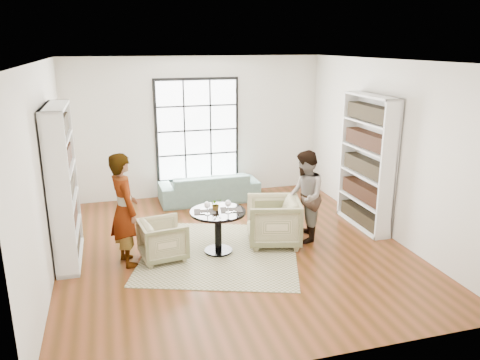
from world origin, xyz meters
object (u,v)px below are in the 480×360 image
object	(u,v)px
flower_centerpiece	(216,204)
wine_glass_right	(228,204)
pedestal_table	(218,222)
armchair_right	(273,221)
person_left	(124,210)
person_right	(305,197)
armchair_left	(163,240)
wine_glass_left	(207,205)
sofa	(209,187)

from	to	relation	value
flower_centerpiece	wine_glass_right	bearing A→B (deg)	-48.22
pedestal_table	armchair_right	size ratio (longest dim) A/B	1.02
person_left	person_right	world-z (taller)	person_left
person_left	wine_glass_right	world-z (taller)	person_left
person_left	armchair_left	bearing A→B (deg)	-105.71
armchair_right	person_right	distance (m)	0.67
wine_glass_left	flower_centerpiece	size ratio (longest dim) A/B	1.08
armchair_left	flower_centerpiece	world-z (taller)	flower_centerpiece
sofa	person_left	world-z (taller)	person_left
wine_glass_right	flower_centerpiece	xyz separation A→B (m)	(-0.15, 0.17, -0.05)
armchair_left	wine_glass_right	distance (m)	1.16
person_left	wine_glass_left	bearing A→B (deg)	-111.60
pedestal_table	wine_glass_left	world-z (taller)	wine_glass_left
person_right	wine_glass_right	bearing A→B (deg)	-64.34
person_right	flower_centerpiece	distance (m)	1.54
wine_glass_left	flower_centerpiece	world-z (taller)	wine_glass_left
wine_glass_right	sofa	bearing A→B (deg)	84.32
pedestal_table	armchair_left	bearing A→B (deg)	179.57
armchair_left	wine_glass_right	world-z (taller)	wine_glass_right
armchair_left	wine_glass_right	xyz separation A→B (m)	(1.01, -0.14, 0.54)
armchair_left	person_left	xyz separation A→B (m)	(-0.55, 0.00, 0.55)
armchair_left	person_right	bearing A→B (deg)	-96.25
armchair_right	wine_glass_right	bearing A→B (deg)	-61.38
sofa	person_left	bearing A→B (deg)	53.34
pedestal_table	flower_centerpiece	xyz separation A→B (m)	(-0.02, 0.04, 0.29)
sofa	wine_glass_right	world-z (taller)	wine_glass_right
person_right	wine_glass_right	xyz separation A→B (m)	(-1.38, -0.21, 0.08)
person_left	person_right	size ratio (longest dim) A/B	1.11
sofa	armchair_left	bearing A→B (deg)	62.36
armchair_left	person_right	size ratio (longest dim) A/B	0.44
pedestal_table	person_left	world-z (taller)	person_left
person_right	wine_glass_right	size ratio (longest dim) A/B	7.43
sofa	person_right	size ratio (longest dim) A/B	1.34
sofa	armchair_right	bearing A→B (deg)	101.88
armchair_left	wine_glass_left	bearing A→B (deg)	-108.64
armchair_left	pedestal_table	bearing A→B (deg)	-98.54
sofa	wine_glass_left	distance (m)	2.80
armchair_right	sofa	bearing A→B (deg)	-152.98
armchair_right	flower_centerpiece	xyz separation A→B (m)	(-0.99, -0.04, 0.41)
sofa	person_right	bearing A→B (deg)	113.29
pedestal_table	person_right	xyz separation A→B (m)	(1.51, 0.08, 0.26)
armchair_right	person_left	xyz separation A→B (m)	(-2.39, -0.08, 0.47)
wine_glass_right	person_right	bearing A→B (deg)	8.83
armchair_left	armchair_right	bearing A→B (deg)	-95.69
wine_glass_right	flower_centerpiece	bearing A→B (deg)	131.78
pedestal_table	flower_centerpiece	bearing A→B (deg)	116.72
person_left	wine_glass_right	size ratio (longest dim) A/B	8.26
pedestal_table	person_left	size ratio (longest dim) A/B	0.51
person_left	armchair_right	bearing A→B (deg)	-103.85
armchair_left	flower_centerpiece	xyz separation A→B (m)	(0.86, 0.04, 0.49)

